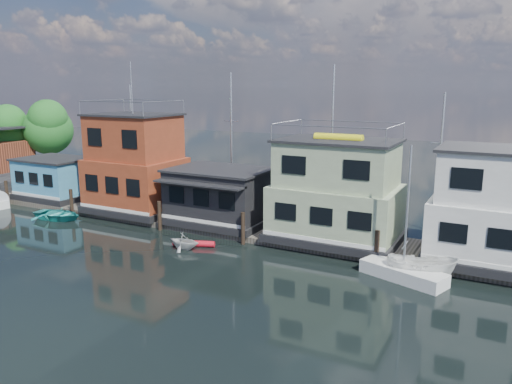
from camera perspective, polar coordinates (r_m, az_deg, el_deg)
The scene contains 15 objects.
ground at distance 28.50m, azimuth -16.15°, elevation -9.96°, with size 160.00×160.00×0.00m, color black.
dock at distance 37.46m, azimuth -3.43°, elevation -3.81°, with size 48.00×5.00×0.40m, color #595147.
houseboat_blue at distance 48.60m, azimuth -21.97°, elevation 1.46°, with size 6.40×4.90×3.66m.
houseboat_red at distance 41.56m, azimuth -13.60°, elevation 2.98°, with size 7.40×5.90×11.86m.
houseboat_dark at distance 37.15m, azimuth -4.15°, elevation -0.43°, with size 7.40×6.10×4.06m.
houseboat_green at distance 33.17m, azimuth 9.18°, elevation -0.08°, with size 8.40×5.90×7.03m.
houseboat_white at distance 31.58m, azimuth 26.64°, elevation -1.89°, with size 8.40×5.90×6.66m.
pilings at distance 35.12m, azimuth -6.27°, elevation -3.43°, with size 42.28×0.28×2.20m.
background_masts at distance 39.65m, azimuth 6.93°, elevation 4.92°, with size 36.40×0.16×12.00m.
shore at distance 60.68m, azimuth -27.14°, elevation 4.31°, with size 12.40×15.72×8.24m.
dinghy_white at distance 32.88m, azimuth -8.23°, elevation -5.54°, with size 1.86×2.15×1.13m, color silver.
red_kayak at distance 33.44m, azimuth -7.14°, elevation -5.85°, with size 0.41×0.41×2.82m, color red.
dinghy_teal at distance 42.60m, azimuth -21.70°, elevation -2.39°, with size 2.94×4.12×0.85m, color teal.
motorboat at distance 28.99m, azimuth 18.37°, elevation -8.20°, with size 1.41×3.75×1.45m, color white.
day_sailer at distance 28.88m, azimuth 16.47°, elevation -8.76°, with size 4.96×3.06×7.43m.
Camera 1 is at (18.67, -18.79, 10.51)m, focal length 35.00 mm.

